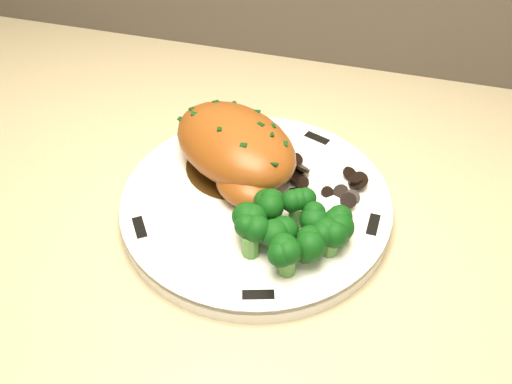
# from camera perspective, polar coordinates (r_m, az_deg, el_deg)

# --- Properties ---
(plate) EXTENTS (0.31, 0.31, 0.02)m
(plate) POSITION_cam_1_polar(r_m,az_deg,el_deg) (0.58, 0.00, -1.29)
(plate) COLOR white
(plate) RESTS_ON counter
(rim_accent_0) EXTENTS (0.01, 0.03, 0.00)m
(rim_accent_0) POSITION_cam_1_polar(r_m,az_deg,el_deg) (0.56, 10.37, -2.88)
(rim_accent_0) COLOR black
(rim_accent_0) RESTS_ON plate
(rim_accent_1) EXTENTS (0.03, 0.02, 0.00)m
(rim_accent_1) POSITION_cam_1_polar(r_m,az_deg,el_deg) (0.64, 5.45, 4.77)
(rim_accent_1) COLOR black
(rim_accent_1) RESTS_ON plate
(rim_accent_2) EXTENTS (0.02, 0.03, 0.00)m
(rim_accent_2) POSITION_cam_1_polar(r_m,az_deg,el_deg) (0.64, -5.71, 4.66)
(rim_accent_2) COLOR black
(rim_accent_2) RESTS_ON plate
(rim_accent_3) EXTENTS (0.02, 0.03, 0.00)m
(rim_accent_3) POSITION_cam_1_polar(r_m,az_deg,el_deg) (0.56, -10.31, -3.13)
(rim_accent_3) COLOR black
(rim_accent_3) RESTS_ON plate
(rim_accent_4) EXTENTS (0.03, 0.02, 0.00)m
(rim_accent_4) POSITION_cam_1_polar(r_m,az_deg,el_deg) (0.50, 0.20, -9.14)
(rim_accent_4) COLOR black
(rim_accent_4) RESTS_ON plate
(gravy_pool) EXTENTS (0.09, 0.09, 0.00)m
(gravy_pool) POSITION_cam_1_polar(r_m,az_deg,el_deg) (0.61, -1.79, 2.35)
(gravy_pool) COLOR #37210A
(gravy_pool) RESTS_ON plate
(chicken_breast) EXTENTS (0.16, 0.15, 0.05)m
(chicken_breast) POSITION_cam_1_polar(r_m,az_deg,el_deg) (0.59, -1.74, 3.82)
(chicken_breast) COLOR #984F1A
(chicken_breast) RESTS_ON plate
(mushroom_pile) EXTENTS (0.07, 0.05, 0.02)m
(mushroom_pile) POSITION_cam_1_polar(r_m,az_deg,el_deg) (0.59, 6.22, 0.65)
(mushroom_pile) COLOR black
(mushroom_pile) RESTS_ON plate
(broccoli_florets) EXTENTS (0.10, 0.08, 0.03)m
(broccoli_florets) POSITION_cam_1_polar(r_m,az_deg,el_deg) (0.52, 3.30, -3.25)
(broccoli_florets) COLOR #528F3C
(broccoli_florets) RESTS_ON plate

